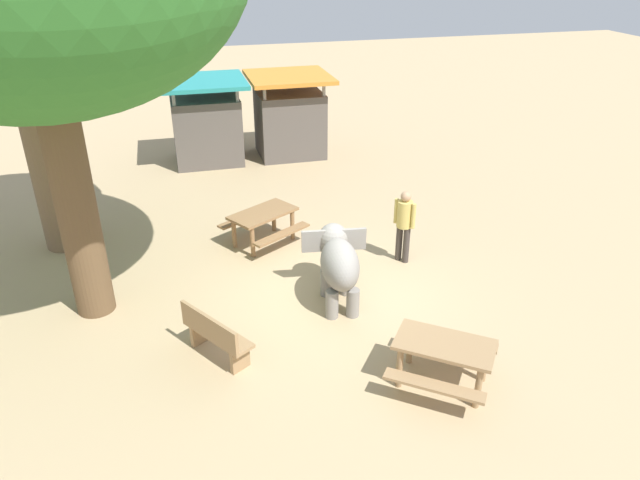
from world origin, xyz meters
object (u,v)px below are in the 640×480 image
object	(u,v)px
picnic_table_near	(263,220)
picnic_table_far	(444,353)
wooden_bench	(215,334)
market_stall_orange	(290,119)
elephant	(338,262)
market_stall_teal	(207,125)
person_handler	(404,221)
shade_tree_secondary	(20,27)

from	to	relation	value
picnic_table_near	picnic_table_far	bearing A→B (deg)	77.62
wooden_bench	market_stall_orange	bearing A→B (deg)	128.31
elephant	wooden_bench	bearing A→B (deg)	123.74
market_stall_teal	wooden_bench	bearing A→B (deg)	-94.49
elephant	person_handler	world-z (taller)	person_handler
picnic_table_far	market_stall_orange	xyz separation A→B (m)	(0.02, 11.39, 0.55)
person_handler	shade_tree_secondary	size ratio (longest dim) A/B	0.25
person_handler	picnic_table_far	xyz separation A→B (m)	(-0.88, -3.87, -0.36)
shade_tree_secondary	wooden_bench	distance (m)	7.17
person_handler	market_stall_orange	distance (m)	7.58
person_handler	market_stall_teal	xyz separation A→B (m)	(-3.46, 7.53, 0.19)
person_handler	market_stall_teal	size ratio (longest dim) A/B	0.64
elephant	person_handler	bearing A→B (deg)	-49.91
wooden_bench	market_stall_teal	xyz separation A→B (m)	(0.77, 9.85, 0.67)
person_handler	shade_tree_secondary	xyz separation A→B (m)	(-7.12, 2.65, 3.79)
person_handler	picnic_table_near	world-z (taller)	person_handler
shade_tree_secondary	wooden_bench	bearing A→B (deg)	-59.84
elephant	picnic_table_far	size ratio (longest dim) A/B	0.91
shade_tree_secondary	market_stall_orange	xyz separation A→B (m)	(6.27, 4.87, -3.60)
wooden_bench	picnic_table_far	bearing A→B (deg)	32.52
person_handler	wooden_bench	distance (m)	4.85
shade_tree_secondary	picnic_table_near	xyz separation A→B (m)	(4.37, -1.08, -4.15)
wooden_bench	picnic_table_near	size ratio (longest dim) A/B	0.68
person_handler	market_stall_teal	bearing A→B (deg)	-101.56
wooden_bench	picnic_table_far	xyz separation A→B (m)	(3.35, -1.54, 0.12)
person_handler	picnic_table_far	size ratio (longest dim) A/B	0.78
wooden_bench	picnic_table_near	distance (m)	4.17
picnic_table_far	market_stall_teal	bearing A→B (deg)	-40.08
picnic_table_far	market_stall_orange	bearing A→B (deg)	-52.94
elephant	picnic_table_near	distance (m)	2.88
picnic_table_near	elephant	bearing A→B (deg)	78.48
wooden_bench	market_stall_teal	size ratio (longest dim) A/B	0.55
picnic_table_far	picnic_table_near	bearing A→B (deg)	-33.80
wooden_bench	elephant	bearing A→B (deg)	83.24
shade_tree_secondary	wooden_bench	world-z (taller)	shade_tree_secondary
shade_tree_secondary	picnic_table_near	size ratio (longest dim) A/B	3.19
picnic_table_near	picnic_table_far	xyz separation A→B (m)	(1.88, -5.44, 0.00)
person_handler	shade_tree_secondary	bearing A→B (deg)	-56.67
wooden_bench	market_stall_orange	world-z (taller)	market_stall_orange
shade_tree_secondary	market_stall_teal	world-z (taller)	shade_tree_secondary
wooden_bench	market_stall_orange	distance (m)	10.44
elephant	market_stall_orange	size ratio (longest dim) A/B	0.76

